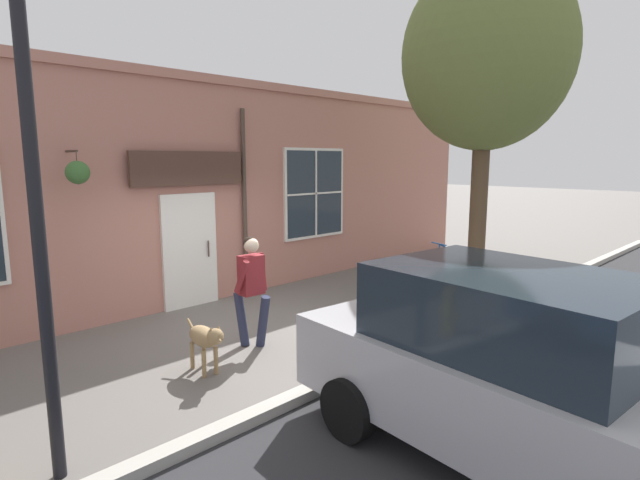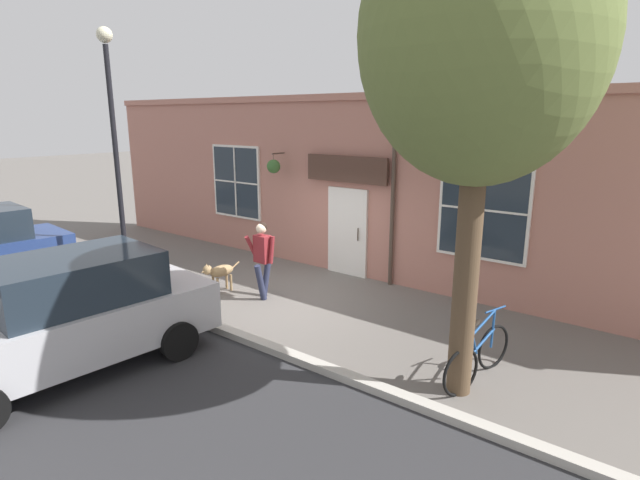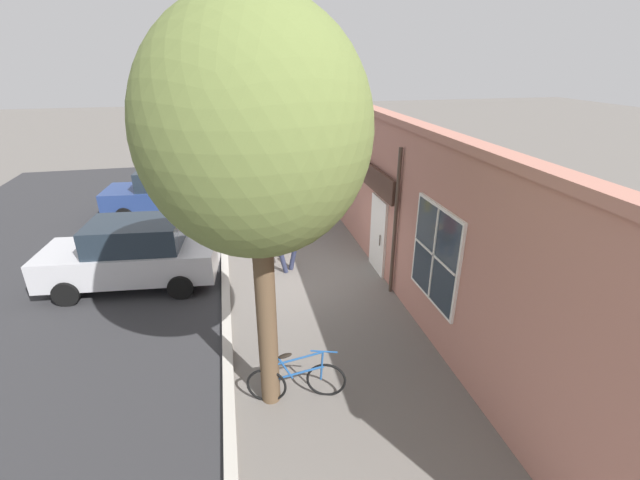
# 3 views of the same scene
# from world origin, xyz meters

# --- Properties ---
(ground_plane) EXTENTS (90.00, 90.00, 0.00)m
(ground_plane) POSITION_xyz_m (0.00, 0.00, 0.00)
(ground_plane) COLOR #66605B
(storefront_facade) EXTENTS (0.95, 18.00, 4.24)m
(storefront_facade) POSITION_xyz_m (-2.34, -0.01, 2.13)
(storefront_facade) COLOR #B27566
(storefront_facade) RESTS_ON ground_plane
(pedestrian_walking) EXTENTS (0.61, 0.56, 1.63)m
(pedestrian_walking) POSITION_xyz_m (0.27, -0.39, 0.97)
(pedestrian_walking) COLOR #282D47
(pedestrian_walking) RESTS_ON ground_plane
(dog_on_leash) EXTENTS (0.99, 0.34, 0.70)m
(dog_on_leash) POSITION_xyz_m (0.61, -1.39, 0.47)
(dog_on_leash) COLOR #997A51
(dog_on_leash) RESTS_ON ground_plane
(street_tree_by_curb) EXTENTS (3.19, 2.87, 6.38)m
(street_tree_by_curb) POSITION_xyz_m (1.32, 4.35, 4.50)
(street_tree_by_curb) COLOR brown
(street_tree_by_curb) RESTS_ON ground_plane
(leaning_bicycle) EXTENTS (1.72, 0.34, 1.01)m
(leaning_bicycle) POSITION_xyz_m (0.82, 4.42, 0.38)
(leaning_bicycle) COLOR black
(leaning_bicycle) RESTS_ON ground_plane
(parked_car_mid_block) EXTENTS (4.45, 2.24, 1.75)m
(parked_car_mid_block) POSITION_xyz_m (4.26, -0.50, 0.88)
(parked_car_mid_block) COLOR #B7B7BC
(parked_car_mid_block) RESTS_ON ground_plane
(street_lamp) EXTENTS (0.32, 0.32, 5.50)m
(street_lamp) POSITION_xyz_m (1.54, -3.44, 3.53)
(street_lamp) COLOR black
(street_lamp) RESTS_ON ground_plane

